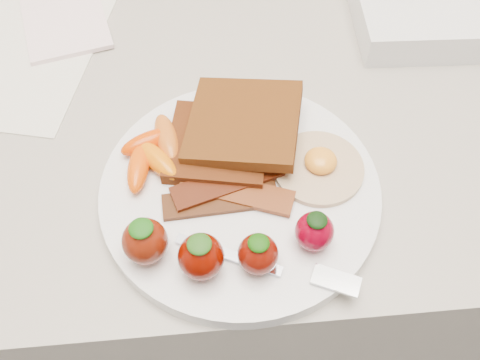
{
  "coord_description": "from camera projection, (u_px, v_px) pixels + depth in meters",
  "views": [
    {
      "loc": [
        -0.05,
        1.25,
        1.34
      ],
      "look_at": [
        -0.03,
        1.53,
        0.93
      ],
      "focal_mm": 40.0,
      "sensor_mm": 36.0,
      "label": 1
    }
  ],
  "objects": [
    {
      "name": "toast_lower",
      "position": [
        218.0,
        144.0,
        0.53
      ],
      "size": [
        0.11,
        0.11,
        0.01
      ],
      "primitive_type": "cube",
      "rotation": [
        0.0,
        0.0,
        -0.19
      ],
      "color": "black",
      "rests_on": "plate"
    },
    {
      "name": "baby_carrots",
      "position": [
        154.0,
        151.0,
        0.52
      ],
      "size": [
        0.07,
        0.1,
        0.02
      ],
      "color": "#D93D00",
      "rests_on": "plate"
    },
    {
      "name": "fork",
      "position": [
        277.0,
        266.0,
        0.46
      ],
      "size": [
        0.16,
        0.07,
        0.0
      ],
      "color": "silver",
      "rests_on": "plate"
    },
    {
      "name": "notepad",
      "position": [
        64.0,
        18.0,
        0.67
      ],
      "size": [
        0.13,
        0.16,
        0.01
      ],
      "primitive_type": "cube",
      "rotation": [
        0.0,
        0.0,
        0.24
      ],
      "color": "white",
      "rests_on": "paper_sheet"
    },
    {
      "name": "strawberries",
      "position": [
        219.0,
        246.0,
        0.45
      ],
      "size": [
        0.18,
        0.06,
        0.05
      ],
      "color": "#5E1406",
      "rests_on": "plate"
    },
    {
      "name": "fried_egg",
      "position": [
        319.0,
        166.0,
        0.52
      ],
      "size": [
        0.1,
        0.1,
        0.02
      ],
      "color": "beige",
      "rests_on": "plate"
    },
    {
      "name": "counter",
      "position": [
        246.0,
        251.0,
        0.99
      ],
      "size": [
        2.0,
        0.6,
        0.9
      ],
      "primitive_type": "cube",
      "color": "gray",
      "rests_on": "ground"
    },
    {
      "name": "toast_upper",
      "position": [
        244.0,
        123.0,
        0.53
      ],
      "size": [
        0.13,
        0.13,
        0.03
      ],
      "primitive_type": "cube",
      "rotation": [
        0.0,
        -0.1,
        -0.24
      ],
      "color": "#462508",
      "rests_on": "toast_lower"
    },
    {
      "name": "bacon_strips",
      "position": [
        228.0,
        191.0,
        0.5
      ],
      "size": [
        0.13,
        0.07,
        0.01
      ],
      "color": "black",
      "rests_on": "plate"
    },
    {
      "name": "paper_sheet",
      "position": [
        17.0,
        52.0,
        0.64
      ],
      "size": [
        0.23,
        0.28,
        0.0
      ],
      "primitive_type": "cube",
      "rotation": [
        0.0,
        0.0,
        -0.24
      ],
      "color": "silver",
      "rests_on": "counter"
    },
    {
      "name": "plate",
      "position": [
        240.0,
        191.0,
        0.52
      ],
      "size": [
        0.27,
        0.27,
        0.02
      ],
      "primitive_type": "cylinder",
      "color": "white",
      "rests_on": "counter"
    }
  ]
}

